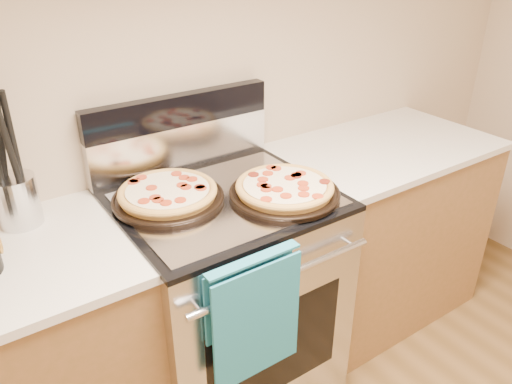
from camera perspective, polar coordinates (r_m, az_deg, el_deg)
wall_back at (r=1.95m, az=-9.72°, el=14.85°), size 4.00×0.00×4.00m
range_body at (r=2.06m, az=-3.41°, el=-12.11°), size 0.76×0.68×0.90m
oven_window at (r=1.86m, az=2.24°, el=-17.58°), size 0.56×0.01×0.40m
cooktop at (r=1.80m, az=-3.81°, el=-0.80°), size 0.76×0.68×0.02m
backsplash_lower at (r=2.01m, az=-8.47°, el=5.19°), size 0.76×0.06×0.18m
backsplash_upper at (r=1.96m, az=-8.77°, el=9.25°), size 0.76×0.06×0.12m
oven_handle at (r=1.60m, az=3.33°, el=-9.56°), size 0.70×0.03×0.03m
dish_towel at (r=1.61m, az=-0.27°, el=-13.87°), size 0.32×0.05×0.42m
foil_sheet at (r=1.78m, az=-3.33°, el=-0.81°), size 0.70×0.55×0.01m
cabinet_right at (r=2.56m, az=13.37°, el=-4.49°), size 1.00×0.62×0.88m
countertop_right at (r=2.35m, az=14.56°, el=4.95°), size 1.02×0.64×0.03m
pepperoni_pizza_back at (r=1.77m, az=-10.02°, el=-0.27°), size 0.40×0.40×0.05m
pepperoni_pizza_front at (r=1.78m, az=3.29°, el=0.31°), size 0.40×0.40×0.05m
utensil_crock at (r=1.79m, az=-25.60°, el=-0.90°), size 0.14×0.14×0.17m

